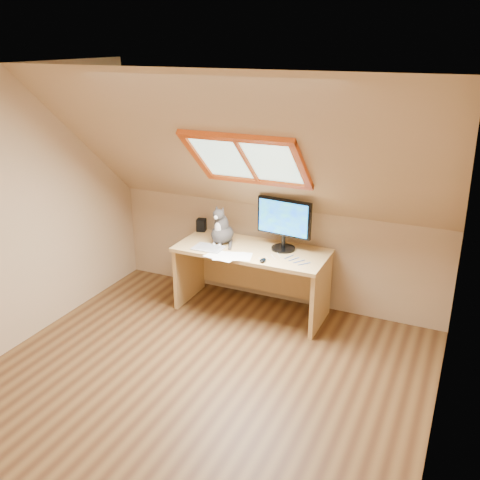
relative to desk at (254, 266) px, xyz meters
The scene contains 10 objects.
ground 1.52m from the desk, 86.20° to the right, with size 3.50×3.50×0.00m, color brown.
room_shell 1.82m from the desk, 86.43° to the right, with size 3.52×3.52×2.41m.
desk is the anchor object (origin of this frame).
monitor 0.58m from the desk, ahead, with size 0.55×0.23×0.50m.
cat 0.49m from the desk, behind, with size 0.24×0.28×0.40m.
desk_speaker 0.76m from the desk, 164.93° to the left, with size 0.09×0.09×0.13m, color black.
graphics_tablet 0.50m from the desk, 148.66° to the right, with size 0.29×0.21×0.01m, color #B2B2B7.
mouse 0.44m from the desk, 55.52° to the right, with size 0.05×0.09×0.03m, color black.
papers 0.41m from the desk, 110.19° to the right, with size 0.35×0.30×0.01m.
cables 0.48m from the desk, 24.99° to the right, with size 0.51×0.26×0.01m.
Camera 1 is at (1.79, -3.03, 2.59)m, focal length 40.00 mm.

